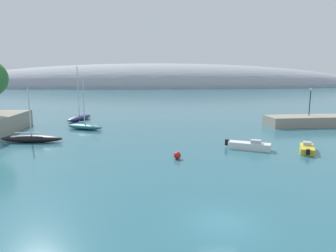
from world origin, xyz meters
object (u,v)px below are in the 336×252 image
(mooring_buoy_red, at_px, (177,155))
(sailboat_black_near_shore, at_px, (32,138))
(sailboat_navy_mid_mooring, at_px, (79,117))
(harbor_lamp_post, at_px, (310,99))
(motorboat_white_foreground, at_px, (249,146))
(sailboat_teal_outer_mooring, at_px, (85,126))
(motorboat_yellow_outer, at_px, (307,149))

(mooring_buoy_red, bearing_deg, sailboat_black_near_shore, 152.45)
(sailboat_navy_mid_mooring, distance_m, harbor_lamp_post, 43.23)
(sailboat_navy_mid_mooring, bearing_deg, sailboat_black_near_shore, 11.90)
(sailboat_black_near_shore, distance_m, motorboat_white_foreground, 28.21)
(motorboat_white_foreground, bearing_deg, sailboat_black_near_shore, -164.74)
(motorboat_white_foreground, bearing_deg, sailboat_teal_outer_mooring, 173.39)
(sailboat_teal_outer_mooring, height_order, harbor_lamp_post, sailboat_teal_outer_mooring)
(motorboat_yellow_outer, bearing_deg, mooring_buoy_red, 123.49)
(sailboat_navy_mid_mooring, bearing_deg, harbor_lamp_post, 95.80)
(sailboat_navy_mid_mooring, height_order, sailboat_teal_outer_mooring, sailboat_navy_mid_mooring)
(sailboat_black_near_shore, distance_m, motorboat_yellow_outer, 34.74)
(motorboat_yellow_outer, bearing_deg, harbor_lamp_post, -2.78)
(sailboat_black_near_shore, relative_size, sailboat_navy_mid_mooring, 0.79)
(sailboat_black_near_shore, distance_m, harbor_lamp_post, 45.59)
(sailboat_black_near_shore, xyz_separation_m, mooring_buoy_red, (18.41, -9.60, -0.11))
(sailboat_teal_outer_mooring, bearing_deg, harbor_lamp_post, -152.42)
(sailboat_black_near_shore, distance_m, mooring_buoy_red, 20.76)
(sailboat_teal_outer_mooring, bearing_deg, motorboat_yellow_outer, 175.27)
(sailboat_navy_mid_mooring, relative_size, harbor_lamp_post, 2.20)
(motorboat_yellow_outer, distance_m, mooring_buoy_red, 15.51)
(sailboat_black_near_shore, relative_size, harbor_lamp_post, 1.73)
(sailboat_teal_outer_mooring, bearing_deg, sailboat_black_near_shore, 86.31)
(sailboat_black_near_shore, xyz_separation_m, motorboat_yellow_outer, (33.82, -7.90, -0.13))
(sailboat_navy_mid_mooring, distance_m, sailboat_teal_outer_mooring, 10.86)
(motorboat_white_foreground, bearing_deg, harbor_lamp_post, 72.30)
(sailboat_teal_outer_mooring, height_order, motorboat_yellow_outer, sailboat_teal_outer_mooring)
(sailboat_black_near_shore, height_order, motorboat_white_foreground, sailboat_black_near_shore)
(sailboat_black_near_shore, height_order, sailboat_teal_outer_mooring, sailboat_teal_outer_mooring)
(motorboat_white_foreground, relative_size, mooring_buoy_red, 6.62)
(motorboat_yellow_outer, bearing_deg, motorboat_white_foreground, 101.99)
(sailboat_teal_outer_mooring, relative_size, motorboat_yellow_outer, 1.89)
(sailboat_navy_mid_mooring, bearing_deg, sailboat_teal_outer_mooring, 34.38)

